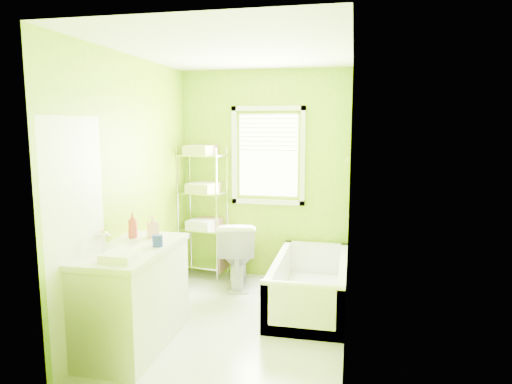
% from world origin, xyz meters
% --- Properties ---
extents(ground, '(2.90, 2.90, 0.00)m').
position_xyz_m(ground, '(0.00, 0.00, 0.00)').
color(ground, silver).
rests_on(ground, ground).
extents(room_envelope, '(2.14, 2.94, 2.62)m').
position_xyz_m(room_envelope, '(0.00, 0.00, 1.55)').
color(room_envelope, '#82B008').
rests_on(room_envelope, ground).
extents(window, '(0.92, 0.05, 1.22)m').
position_xyz_m(window, '(0.05, 1.42, 1.61)').
color(window, white).
rests_on(window, ground).
extents(door, '(0.09, 0.80, 2.00)m').
position_xyz_m(door, '(-1.04, -1.00, 1.00)').
color(door, white).
rests_on(door, ground).
extents(right_wall_decor, '(0.04, 1.48, 1.17)m').
position_xyz_m(right_wall_decor, '(1.04, -0.02, 1.32)').
color(right_wall_decor, '#3D0717').
rests_on(right_wall_decor, ground).
extents(bathtub, '(0.76, 1.64, 0.53)m').
position_xyz_m(bathtub, '(0.67, 0.55, 0.17)').
color(bathtub, white).
rests_on(bathtub, ground).
extents(toilet, '(0.61, 0.86, 0.80)m').
position_xyz_m(toilet, '(-0.25, 1.03, 0.40)').
color(toilet, white).
rests_on(toilet, ground).
extents(vanity, '(0.61, 1.19, 1.13)m').
position_xyz_m(vanity, '(-0.76, -0.65, 0.47)').
color(vanity, silver).
rests_on(vanity, ground).
extents(wire_shelf_unit, '(0.60, 0.48, 1.68)m').
position_xyz_m(wire_shelf_unit, '(-0.73, 1.27, 1.03)').
color(wire_shelf_unit, silver).
rests_on(wire_shelf_unit, ground).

